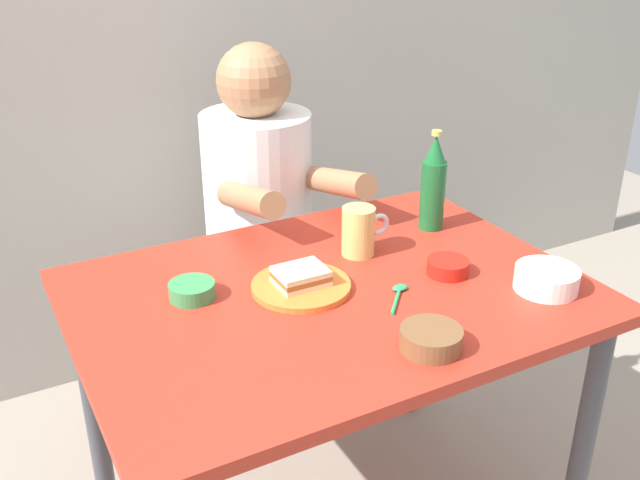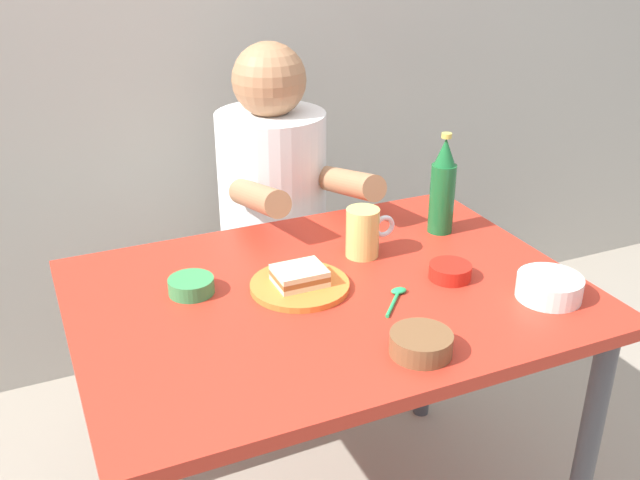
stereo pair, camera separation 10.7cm
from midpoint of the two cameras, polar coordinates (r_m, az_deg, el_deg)
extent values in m
cube|color=#B72D1E|center=(1.60, 2.65, -4.46)|extent=(1.10, 0.80, 0.03)
cylinder|color=#3F3F44|center=(1.85, 21.80, -15.92)|extent=(0.05, 0.05, 0.71)
cylinder|color=#3F3F44|center=(1.96, -15.47, -12.10)|extent=(0.05, 0.05, 0.71)
cylinder|color=#3F3F44|center=(2.26, 9.83, -6.16)|extent=(0.05, 0.05, 0.71)
cylinder|color=#4C4C51|center=(2.40, -2.14, -7.96)|extent=(0.08, 0.08, 0.41)
cylinder|color=brown|center=(2.28, -2.22, -3.23)|extent=(0.34, 0.34, 0.04)
cylinder|color=white|center=(2.16, -2.35, 3.31)|extent=(0.32, 0.32, 0.52)
sphere|color=#A0704C|center=(2.06, -2.52, 12.51)|extent=(0.21, 0.21, 0.21)
cylinder|color=#A0704C|center=(1.86, -3.26, 3.35)|extent=(0.07, 0.31, 0.14)
cylinder|color=#A0704C|center=(1.96, 3.87, 4.50)|extent=(0.07, 0.31, 0.14)
cylinder|color=orange|center=(1.59, 0.31, -3.65)|extent=(0.22, 0.22, 0.01)
cube|color=beige|center=(1.59, 0.31, -3.23)|extent=(0.11, 0.09, 0.01)
cube|color=#9E592D|center=(1.58, 0.31, -2.85)|extent=(0.11, 0.09, 0.01)
cube|color=beige|center=(1.58, 0.31, -2.47)|extent=(0.11, 0.09, 0.01)
cylinder|color=#D1BC66|center=(1.72, 5.15, 0.56)|extent=(0.08, 0.08, 0.12)
torus|color=silver|center=(1.75, 6.82, 1.06)|extent=(0.06, 0.01, 0.06)
cylinder|color=#19602D|center=(1.87, 11.21, 3.20)|extent=(0.06, 0.06, 0.18)
cone|color=#19602D|center=(1.83, 11.54, 6.83)|extent=(0.05, 0.05, 0.07)
cylinder|color=#BFB74C|center=(1.82, 11.65, 8.06)|extent=(0.03, 0.03, 0.01)
cylinder|color=#B21E14|center=(1.67, 12.04, -2.47)|extent=(0.10, 0.10, 0.03)
cylinder|color=maroon|center=(1.66, 12.06, -2.24)|extent=(0.08, 0.08, 0.02)
cylinder|color=silver|center=(1.64, 19.43, -3.56)|extent=(0.14, 0.14, 0.05)
cylinder|color=tan|center=(1.64, 19.48, -3.23)|extent=(0.11, 0.11, 0.02)
cylinder|color=#388C4C|center=(1.59, -8.23, -3.62)|extent=(0.10, 0.10, 0.03)
cylinder|color=#5B643A|center=(1.58, -8.25, -3.38)|extent=(0.08, 0.08, 0.02)
cylinder|color=brown|center=(1.39, 10.18, -8.08)|extent=(0.12, 0.12, 0.04)
cylinder|color=brown|center=(1.39, 10.20, -7.76)|extent=(0.10, 0.10, 0.02)
cylinder|color=#26A559|center=(1.54, 7.77, -5.03)|extent=(0.08, 0.09, 0.01)
ellipsoid|color=#26A559|center=(1.59, 8.15, -4.01)|extent=(0.04, 0.02, 0.01)
camera|label=1|loc=(0.05, -88.07, 0.91)|focal=40.57mm
camera|label=2|loc=(0.05, 91.93, -0.91)|focal=40.57mm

